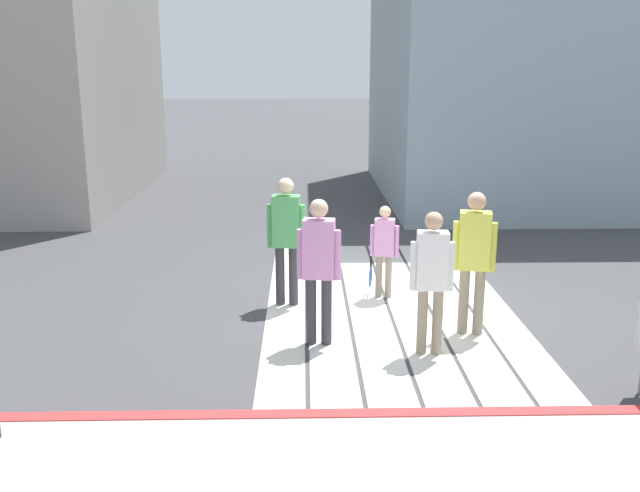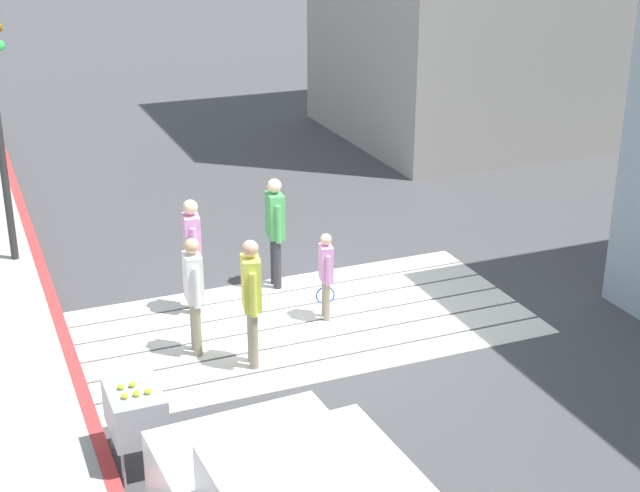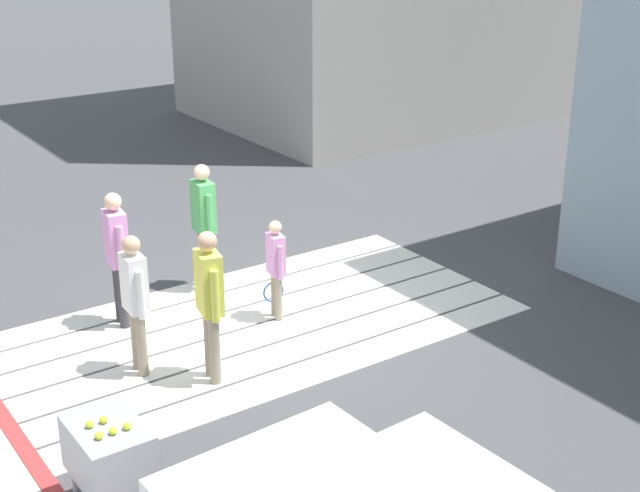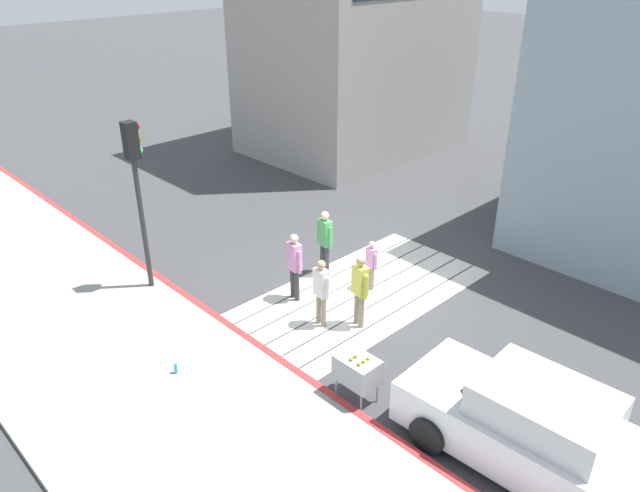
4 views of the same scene
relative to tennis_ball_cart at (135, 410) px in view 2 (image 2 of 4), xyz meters
The scene contains 9 objects.
ground_plane 3.91m from the tennis_ball_cart, 41.05° to the left, with size 120.00×120.00×0.00m, color #424244.
crosswalk_stripes 3.91m from the tennis_ball_cart, 41.05° to the left, with size 6.40×3.25×0.01m.
curb_painted 2.63m from the tennis_ball_cart, 97.89° to the left, with size 0.16×40.00×0.13m, color #BC3333.
tennis_ball_cart is the anchor object (origin of this frame).
pedestrian_adult_lead 4.90m from the tennis_ball_cart, 52.69° to the left, with size 0.26×0.51×1.75m.
pedestrian_adult_trailing 2.50m from the tennis_ball_cart, 41.75° to the left, with size 0.29×0.50×1.75m.
pedestrian_adult_side 2.59m from the tennis_ball_cart, 60.90° to the left, with size 0.23×0.48×1.64m.
pedestrian_teen_behind 3.84m from the tennis_ball_cart, 65.77° to the left, with size 0.27×0.50×1.73m.
pedestrian_child_with_racket 4.13m from the tennis_ball_cart, 38.22° to the left, with size 0.31×0.41×1.31m.
Camera 2 is at (-4.30, -11.13, 5.98)m, focal length 52.40 mm.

